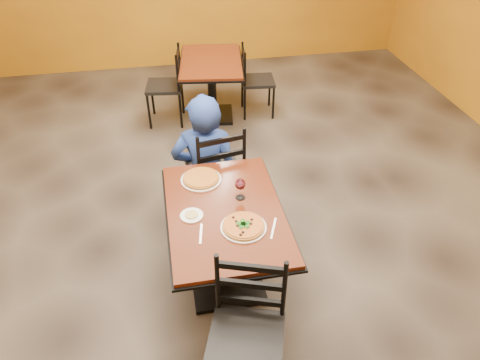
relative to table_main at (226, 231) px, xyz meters
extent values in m
cube|color=black|center=(0.00, 0.50, -0.56)|extent=(7.00, 8.00, 0.01)
cube|color=#5D1E0E|center=(0.00, 0.00, 0.18)|extent=(0.80, 1.20, 0.03)
cube|color=black|center=(0.00, 0.00, 0.15)|extent=(0.83, 1.23, 0.02)
cylinder|color=black|center=(0.00, 0.00, -0.19)|extent=(0.12, 0.12, 0.66)
cube|color=black|center=(0.00, 0.00, -0.54)|extent=(0.55, 0.55, 0.04)
cube|color=#5D1E0E|center=(0.27, 2.72, 0.18)|extent=(0.85, 1.15, 0.03)
cube|color=black|center=(0.27, 2.72, 0.16)|extent=(0.88, 1.19, 0.02)
cylinder|color=black|center=(0.27, 2.72, -0.18)|extent=(0.11, 0.11, 0.66)
cube|color=black|center=(0.27, 2.72, -0.54)|extent=(0.55, 0.55, 0.04)
imported|color=navy|center=(-0.03, 0.92, 0.04)|extent=(0.66, 0.49, 1.20)
cylinder|color=white|center=(0.09, -0.20, 0.20)|extent=(0.31, 0.31, 0.01)
cylinder|color=#9A320B|center=(0.09, -0.20, 0.21)|extent=(0.28, 0.28, 0.02)
cylinder|color=white|center=(-0.12, 0.38, 0.20)|extent=(0.31, 0.31, 0.01)
cylinder|color=gold|center=(-0.12, 0.38, 0.21)|extent=(0.28, 0.28, 0.02)
cylinder|color=white|center=(-0.24, -0.01, 0.20)|extent=(0.16, 0.16, 0.01)
cylinder|color=tan|center=(-0.24, -0.01, 0.21)|extent=(0.09, 0.09, 0.01)
cube|color=silver|center=(-0.19, -0.20, 0.20)|extent=(0.05, 0.19, 0.00)
cube|color=silver|center=(0.29, -0.24, 0.20)|extent=(0.09, 0.20, 0.00)
camera|label=1|loc=(-0.34, -2.37, 2.26)|focal=33.74mm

